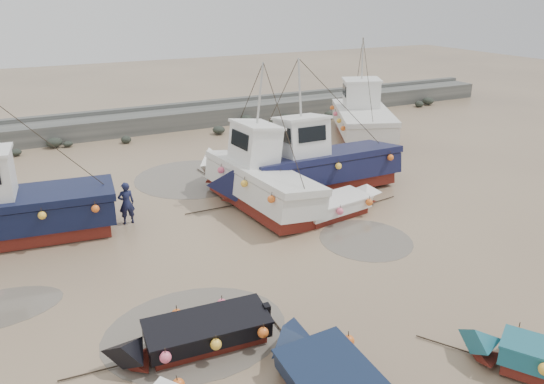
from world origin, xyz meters
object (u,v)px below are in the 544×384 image
Objects in this scene: dinghy_4 at (194,331)px; cabin_boat_2 at (312,166)px; dinghy_5 at (340,202)px; person at (129,223)px; cabin_boat_3 at (362,116)px; cabin_boat_0 at (0,210)px; cabin_boat_1 at (252,176)px.

dinghy_4 is 0.53× the size of cabin_boat_2.
person is (-8.33, 3.15, -0.56)m from dinghy_5.
cabin_boat_3 is at bearing 131.69° from dinghy_5.
cabin_boat_3 reaches higher than person.
cabin_boat_0 and cabin_boat_2 have the same top height.
cabin_boat_1 is (10.04, -0.85, 0.02)m from cabin_boat_0.
dinghy_5 is 13.57m from cabin_boat_3.
dinghy_4 is 23.73m from cabin_boat_3.
cabin_boat_1 is at bearing -29.55° from dinghy_4.
dinghy_5 is 2.95m from cabin_boat_2.
cabin_boat_3 is at bearing -47.37° from cabin_boat_2.
dinghy_4 is 10.39m from dinghy_5.
dinghy_5 is at bearing -49.15° from cabin_boat_1.
cabin_boat_3 is 18.51m from person.
cabin_boat_2 is at bearing -3.56° from cabin_boat_1.
cabin_boat_3 is (11.51, 7.76, -0.03)m from cabin_boat_1.
cabin_boat_0 reaches higher than person.
cabin_boat_1 reaches higher than dinghy_5.
dinghy_4 and dinghy_5 have the same top height.
cabin_boat_0 is at bearing -6.02° from person.
dinghy_4 is 1.03× the size of dinghy_5.
dinghy_5 is 0.56× the size of cabin_boat_1.
cabin_boat_1 is 5.63m from person.
dinghy_4 is 0.57× the size of cabin_boat_1.
cabin_boat_1 is (5.67, 8.59, 0.80)m from dinghy_4.
cabin_boat_2 is (0.29, 2.83, 0.76)m from dinghy_5.
dinghy_5 is at bearing 158.27° from person.
cabin_boat_2 reaches higher than dinghy_4.
cabin_boat_0 is (-4.37, 9.45, 0.78)m from dinghy_4.
person is at bearing 2.45° from dinghy_4.
dinghy_5 is 3.04× the size of person.
cabin_boat_0 is 5.72× the size of person.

